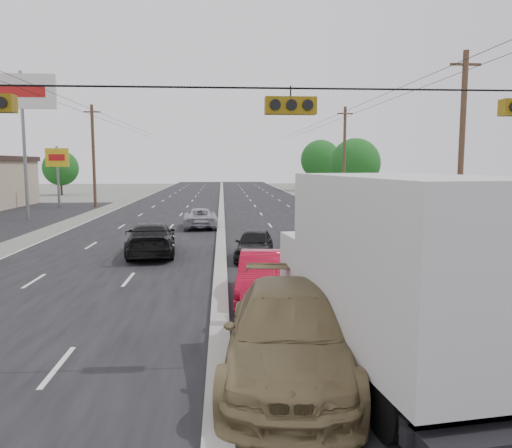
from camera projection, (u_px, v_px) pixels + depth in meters
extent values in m
plane|color=#606356|center=(219.00, 363.00, 10.74)|extent=(200.00, 200.00, 0.00)
cube|color=black|center=(221.00, 217.00, 40.46)|extent=(20.00, 160.00, 0.02)
cube|color=gray|center=(221.00, 216.00, 40.45)|extent=(0.50, 160.00, 0.20)
cylinder|color=#422D1E|center=(94.00, 156.00, 48.93)|extent=(0.30, 0.30, 10.00)
cube|color=#422D1E|center=(92.00, 112.00, 48.41)|extent=(1.60, 0.12, 0.12)
cylinder|color=#422D1E|center=(461.00, 150.00, 25.84)|extent=(0.30, 0.30, 10.00)
cube|color=#422D1E|center=(466.00, 64.00, 25.33)|extent=(1.60, 0.12, 0.12)
cylinder|color=#422D1E|center=(344.00, 157.00, 50.61)|extent=(0.30, 0.30, 10.00)
cube|color=#422D1E|center=(345.00, 114.00, 50.09)|extent=(1.60, 0.12, 0.12)
cylinder|color=black|center=(217.00, 88.00, 10.05)|extent=(25.00, 0.04, 0.04)
cube|color=#72590C|center=(290.00, 106.00, 10.19)|extent=(1.05, 0.30, 0.35)
cylinder|color=slate|center=(24.00, 147.00, 36.85)|extent=(0.24, 0.24, 11.00)
cube|color=silver|center=(21.00, 91.00, 36.36)|extent=(5.00, 0.25, 2.50)
cylinder|color=slate|center=(58.00, 177.00, 48.93)|extent=(0.24, 0.24, 6.00)
cube|color=gold|center=(57.00, 157.00, 48.70)|extent=(2.20, 0.25, 1.80)
cylinder|color=#382619|center=(61.00, 187.00, 68.57)|extent=(0.28, 0.28, 2.16)
sphere|color=#144C14|center=(61.00, 168.00, 68.25)|extent=(4.80, 4.80, 4.80)
cylinder|color=#382619|center=(355.00, 191.00, 56.17)|extent=(0.28, 0.28, 2.52)
sphere|color=#144C14|center=(355.00, 163.00, 55.81)|extent=(5.60, 5.60, 5.60)
cylinder|color=#382619|center=(320.00, 181.00, 80.98)|extent=(0.28, 0.28, 2.88)
sphere|color=#144C14|center=(320.00, 160.00, 80.56)|extent=(6.40, 6.40, 6.40)
cube|color=black|center=(387.00, 345.00, 10.40)|extent=(3.69, 8.27, 0.29)
cube|color=silver|center=(413.00, 262.00, 9.28)|extent=(3.60, 6.04, 3.20)
cube|color=silver|center=(337.00, 273.00, 13.12)|extent=(3.01, 2.52, 2.05)
cylinder|color=black|center=(296.00, 312.00, 12.71)|extent=(0.48, 1.06, 1.03)
cylinder|color=black|center=(383.00, 307.00, 13.19)|extent=(0.48, 1.06, 1.03)
cylinder|color=black|center=(390.00, 408.00, 7.72)|extent=(0.48, 1.06, 1.03)
imported|color=olive|center=(289.00, 334.00, 9.99)|extent=(3.17, 6.34, 1.77)
imported|color=#A50A22|center=(264.00, 277.00, 15.73)|extent=(2.04, 4.61, 1.47)
imported|color=black|center=(255.00, 244.00, 22.39)|extent=(2.13, 4.17, 1.36)
imported|color=white|center=(374.00, 256.00, 19.71)|extent=(1.62, 3.96, 1.28)
imported|color=#A6A9AE|center=(328.00, 231.00, 26.22)|extent=(2.87, 5.73, 1.56)
imported|color=navy|center=(484.00, 264.00, 17.53)|extent=(2.74, 5.42, 1.51)
imported|color=black|center=(151.00, 239.00, 23.35)|extent=(2.69, 5.56, 1.56)
imported|color=#A1A2A8|center=(200.00, 218.00, 33.47)|extent=(2.45, 4.87, 1.32)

